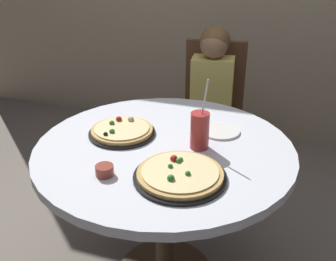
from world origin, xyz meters
TOP-DOWN VIEW (x-y plane):
  - dining_table at (0.00, 0.00)m, footprint 1.12×1.12m
  - chair_wooden at (-0.01, 1.03)m, footprint 0.45×0.45m
  - diner_child at (0.01, 0.85)m, footprint 0.30×0.42m
  - pizza_veggie at (0.14, -0.22)m, footprint 0.35×0.35m
  - pizza_cheese at (-0.22, 0.04)m, footprint 0.30×0.30m
  - soda_cup at (0.15, 0.03)m, footprint 0.08×0.08m
  - sauce_bowl at (-0.14, -0.29)m, footprint 0.07×0.07m
  - plate_small at (0.20, 0.21)m, footprint 0.18×0.18m

SIDE VIEW (x-z plane):
  - diner_child at x=0.01m, z-range -0.06..1.02m
  - chair_wooden at x=-0.01m, z-range 0.06..1.01m
  - dining_table at x=0.00m, z-range 0.27..1.02m
  - plate_small at x=0.20m, z-range 0.75..0.76m
  - pizza_veggie at x=0.14m, z-range 0.74..0.79m
  - pizza_cheese at x=-0.22m, z-range 0.74..0.79m
  - sauce_bowl at x=-0.14m, z-range 0.75..0.79m
  - soda_cup at x=0.15m, z-range 0.68..0.98m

